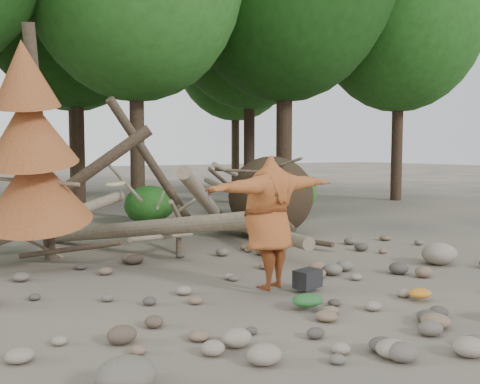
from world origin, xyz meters
TOP-DOWN VIEW (x-y plane):
  - ground at (0.00, 0.00)m, footprint 120.00×120.00m
  - deadfall_pile at (2.02, 4.24)m, footprint 8.55×5.24m
  - dead_conifer at (-3.12, 3.37)m, footprint 2.06×2.16m
  - bush_mid at (0.80, 7.80)m, footprint 1.40×1.40m
  - bush_right at (5.00, 7.00)m, footprint 2.00×2.00m
  - frisbee_thrower at (-0.44, -0.01)m, footprint 3.63×1.01m
  - backpack at (0.12, -0.22)m, footprint 0.46×0.36m
  - cloth_green at (-0.46, -0.96)m, footprint 0.45×0.37m
  - cloth_orange at (1.16, -1.46)m, footprint 0.35×0.29m
  - boulder_front_left at (-3.37, -2.06)m, footprint 0.55×0.49m
  - boulder_mid_right at (3.42, -0.01)m, footprint 0.68×0.61m

SIDE VIEW (x-z plane):
  - ground at x=0.00m, z-range 0.00..0.00m
  - cloth_orange at x=1.16m, z-range 0.00..0.13m
  - cloth_green at x=-0.46m, z-range 0.00..0.17m
  - backpack at x=0.12m, z-range 0.00..0.27m
  - boulder_front_left at x=-3.37m, z-range 0.00..0.33m
  - boulder_mid_right at x=3.42m, z-range 0.00..0.41m
  - bush_mid at x=0.80m, z-range 0.00..1.12m
  - bush_right at x=5.00m, z-range 0.00..1.60m
  - deadfall_pile at x=2.02m, z-range -0.70..2.60m
  - frisbee_thrower at x=-0.44m, z-range 0.08..2.06m
  - dead_conifer at x=-3.12m, z-range -0.06..4.29m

